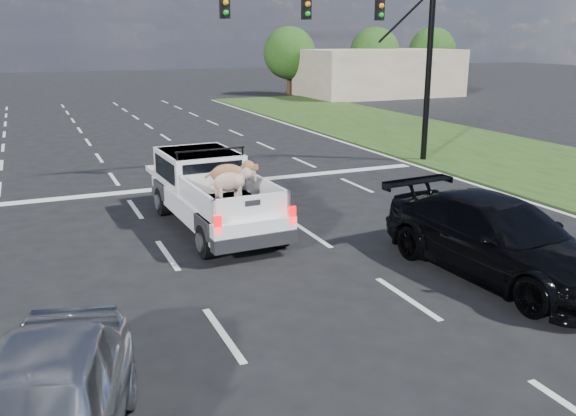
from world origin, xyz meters
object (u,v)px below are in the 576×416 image
black_coupe (499,239)px  pickup_truck (212,191)px  traffic_signal (374,32)px  silver_sedan (40,416)px

black_coupe → pickup_truck: bearing=123.1°
black_coupe → traffic_signal: bearing=67.5°
traffic_signal → black_coupe: traffic_signal is taller
silver_sedan → black_coupe: 8.88m
traffic_signal → silver_sedan: size_ratio=2.14×
black_coupe → silver_sedan: bearing=-168.4°
traffic_signal → black_coupe: (-3.19, -10.25, -3.96)m
traffic_signal → pickup_truck: bearing=-146.6°
traffic_signal → silver_sedan: 17.81m
traffic_signal → black_coupe: bearing=-107.3°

